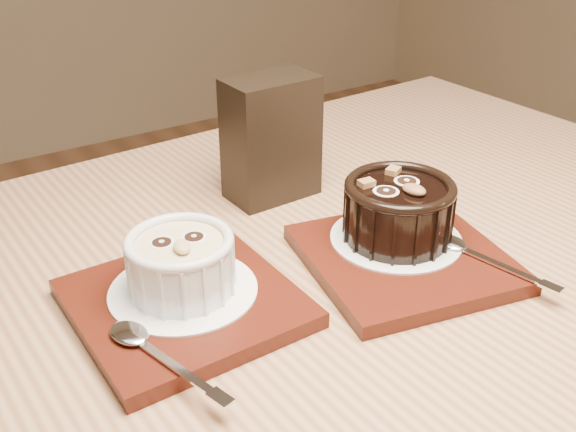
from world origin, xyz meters
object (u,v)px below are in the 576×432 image
(ramekin_white, at_px, (181,261))
(tray_right, at_px, (404,259))
(condiment_stand, at_px, (271,138))
(tray_left, at_px, (184,303))
(table, at_px, (289,376))
(ramekin_dark, at_px, (399,208))

(ramekin_white, xyz_separation_m, tray_right, (0.21, -0.06, -0.04))
(ramekin_white, height_order, condiment_stand, condiment_stand)
(tray_right, bearing_deg, tray_left, 166.70)
(tray_right, relative_size, condiment_stand, 1.29)
(ramekin_white, bearing_deg, tray_left, -99.01)
(table, distance_m, tray_left, 0.13)
(condiment_stand, bearing_deg, ramekin_white, -141.59)
(tray_right, distance_m, ramekin_dark, 0.05)
(tray_right, xyz_separation_m, condiment_stand, (-0.03, 0.20, 0.06))
(table, bearing_deg, tray_right, -6.50)
(ramekin_white, bearing_deg, ramekin_dark, 4.54)
(table, height_order, condiment_stand, condiment_stand)
(tray_right, relative_size, ramekin_dark, 1.68)
(ramekin_dark, bearing_deg, table, 173.05)
(tray_left, height_order, tray_right, same)
(table, relative_size, ramekin_dark, 11.51)
(tray_left, xyz_separation_m, ramekin_white, (0.00, 0.01, 0.04))
(tray_left, bearing_deg, table, -22.43)
(table, bearing_deg, ramekin_white, 152.69)
(table, xyz_separation_m, condiment_stand, (0.10, 0.19, 0.16))
(tray_left, height_order, condiment_stand, condiment_stand)
(tray_right, xyz_separation_m, ramekin_dark, (0.01, 0.02, 0.04))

